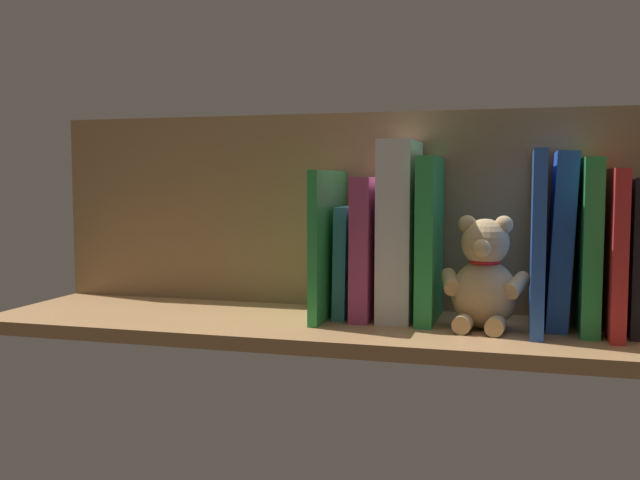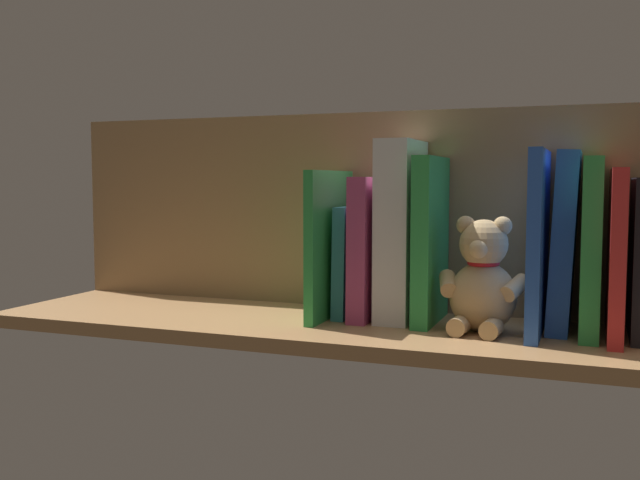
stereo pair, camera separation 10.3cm
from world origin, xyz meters
TOP-DOWN VIEW (x-y plane):
  - ground_plane at (0.00, 0.00)cm, footprint 108.98×31.49cm
  - shelf_back_panel at (0.00, -13.50)cm, footprint 108.98×1.50cm
  - book_0 at (-46.95, -4.27)cm, footprint 1.50×16.15cm
  - book_1 at (-44.22, -2.60)cm, footprint 2.06×19.50cm
  - book_2 at (-40.90, -3.74)cm, footprint 2.68×17.21cm
  - book_3 at (-37.04, -5.30)cm, footprint 4.22×14.10cm
  - book_4 at (-33.57, -2.28)cm, footprint 1.89×20.13cm
  - teddy_bear at (-25.93, 0.20)cm, footprint 13.95×11.63cm
  - book_5 at (-17.08, -4.38)cm, footprint 2.72×15.94cm
  - dictionary_thick_white at (-12.08, -5.01)cm, footprint 5.36×14.48cm
  - book_6 at (-6.94, -4.68)cm, footprint 3.15×15.34cm
  - book_7 at (-3.41, -5.60)cm, footprint 2.42×13.50cm
  - book_8 at (-0.64, -2.78)cm, footprint 1.55×19.13cm

SIDE VIEW (x-z plane):
  - ground_plane at x=0.00cm, z-range -2.20..0.00cm
  - teddy_bear at x=-25.93cm, z-range -1.03..16.22cm
  - book_7 at x=-3.41cm, z-range -0.02..18.25cm
  - book_0 at x=-46.95cm, z-range 0.00..22.88cm
  - book_6 at x=-6.94cm, z-range -0.01..23.05cm
  - book_8 at x=-0.64cm, z-range 0.00..24.11cm
  - book_1 at x=-44.22cm, z-range 0.00..24.20cm
  - book_2 at x=-40.90cm, z-range 0.00..25.81cm
  - book_5 at x=-17.08cm, z-range 0.00..26.23cm
  - book_3 at x=-37.04cm, z-range -0.05..26.88cm
  - book_4 at x=-33.57cm, z-range 0.00..26.98cm
  - dictionary_thick_white at x=-12.08cm, z-range 0.00..28.90cm
  - shelf_back_panel at x=0.00cm, z-range 0.00..34.33cm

